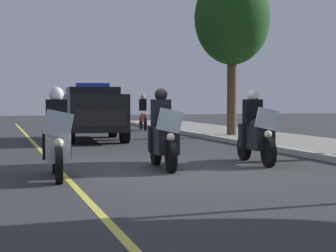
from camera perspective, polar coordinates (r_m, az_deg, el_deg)
ground_plane at (r=12.10m, az=0.71°, el=-4.37°), size 80.00×80.00×0.00m
lane_stripe_center at (r=11.61m, az=-10.34°, el=-4.70°), size 48.00×0.12×0.01m
police_motorcycle_lead_left at (r=11.03m, az=-10.91°, el=-1.46°), size 2.14×0.61×1.72m
police_motorcycle_lead_right at (r=12.29m, az=-0.52°, el=-0.99°), size 2.14×0.61×1.72m
police_motorcycle_trailing at (r=13.41m, az=8.65°, el=-0.71°), size 2.14×0.61×1.72m
police_suv at (r=20.75m, az=-7.43°, el=1.52°), size 5.02×2.34×2.05m
cyclist_background at (r=27.15m, az=-2.50°, el=1.36°), size 1.76×0.34×1.69m
tree_far_back at (r=22.56m, az=6.37°, el=10.49°), size 2.90×2.90×6.28m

